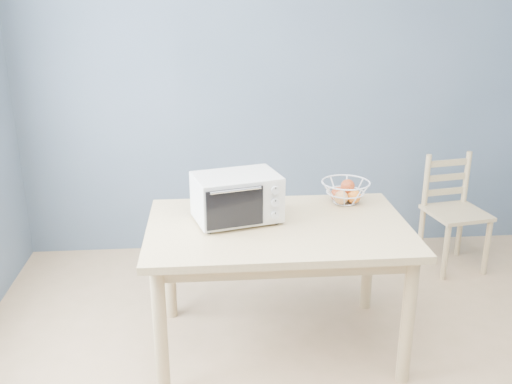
{
  "coord_description": "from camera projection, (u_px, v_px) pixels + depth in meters",
  "views": [
    {
      "loc": [
        -0.6,
        -1.94,
        1.93
      ],
      "look_at": [
        -0.36,
        0.88,
        0.93
      ],
      "focal_mm": 40.0,
      "sensor_mm": 36.0,
      "label": 1
    }
  ],
  "objects": [
    {
      "name": "room",
      "position": [
        374.0,
        174.0,
        2.08
      ],
      "size": [
        4.01,
        4.51,
        2.61
      ],
      "color": "tan",
      "rests_on": "ground"
    },
    {
      "name": "dining_table",
      "position": [
        278.0,
        242.0,
        3.08
      ],
      "size": [
        1.4,
        0.9,
        0.75
      ],
      "color": "#D5B47F",
      "rests_on": "ground"
    },
    {
      "name": "toaster_oven",
      "position": [
        234.0,
        197.0,
        3.05
      ],
      "size": [
        0.51,
        0.42,
        0.26
      ],
      "rotation": [
        0.0,
        0.0,
        0.26
      ],
      "color": "beige",
      "rests_on": "dining_table"
    },
    {
      "name": "fruit_basket",
      "position": [
        345.0,
        192.0,
        3.34
      ],
      "size": [
        0.36,
        0.36,
        0.15
      ],
      "rotation": [
        0.0,
        0.0,
        -0.29
      ],
      "color": "silver",
      "rests_on": "dining_table"
    },
    {
      "name": "dining_chair",
      "position": [
        453.0,
        213.0,
        4.14
      ],
      "size": [
        0.45,
        0.45,
        0.83
      ],
      "rotation": [
        0.0,
        0.0,
        0.18
      ],
      "color": "#D5B47F",
      "rests_on": "ground"
    }
  ]
}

